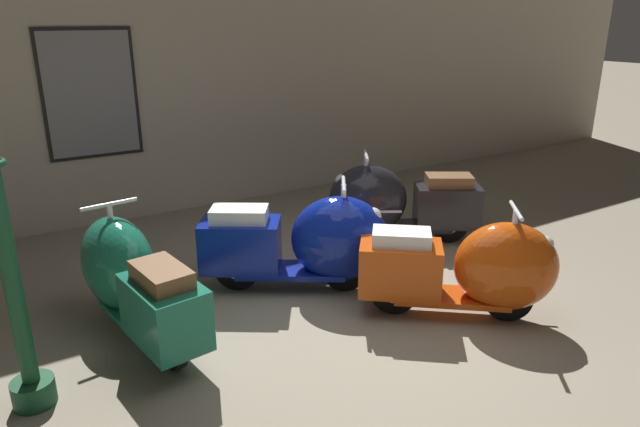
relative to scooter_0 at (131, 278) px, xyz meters
name	(u,v)px	position (x,y,z in m)	size (l,w,h in m)	color
ground_plane	(355,333)	(1.52, -1.01, -0.48)	(60.00, 60.00, 0.00)	gray
showroom_back_wall	(178,62)	(1.51, 2.95, 1.46)	(18.00, 0.24, 3.88)	#BCB29E
scooter_0	(131,278)	(0.00, 0.00, 0.00)	(0.70, 1.76, 1.05)	black
scooter_1	(309,242)	(1.62, -0.12, 0.01)	(1.74, 1.37, 1.07)	black
scooter_2	(473,269)	(2.52, -1.31, -0.02)	(1.58, 1.41, 1.01)	black
scooter_3	(392,202)	(3.05, 0.44, 0.00)	(1.71, 1.33, 1.05)	black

